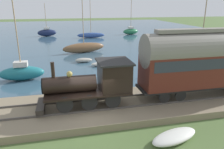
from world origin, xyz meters
TOP-DOWN VIEW (x-y plane):
  - ground_plane at (0.00, 0.00)m, footprint 200.00×200.00m
  - harbor_water at (43.61, 0.00)m, footprint 80.00×80.00m
  - rail_embankment at (0.73, 0.00)m, footprint 5.16×56.00m
  - steam_locomotive at (0.73, -0.37)m, footprint 2.30×5.85m
  - passenger_coach at (0.73, -7.88)m, footprint 2.22×9.22m
  - sailboat_navy at (37.90, 4.73)m, footprint 1.76×4.10m
  - sailboat_green at (36.71, -13.96)m, footprint 2.43×4.05m
  - sailboat_teal at (8.33, 5.37)m, footprint 1.49×3.97m
  - sailboat_brown at (19.14, -1.40)m, footprint 2.76×6.34m
  - sailboat_gray at (7.87, -12.50)m, footprint 2.65×6.44m
  - sailboat_blue at (33.33, -4.29)m, footprint 1.41×5.68m
  - rowboat_off_pier at (11.44, -2.82)m, footprint 1.23×2.85m
  - rowboat_near_shore at (13.55, -0.78)m, footprint 0.87×2.03m
  - beached_dinghy at (-3.33, -3.72)m, footprint 1.88×3.00m

SIDE VIEW (x-z plane):
  - ground_plane at x=0.00m, z-range 0.00..0.00m
  - harbor_water at x=43.61m, z-range 0.00..0.01m
  - beached_dinghy at x=-3.33m, z-range 0.00..0.44m
  - rail_embankment at x=0.73m, z-range -0.06..0.50m
  - rowboat_off_pier at x=11.44m, z-range 0.01..0.46m
  - rowboat_near_shore at x=13.55m, z-range 0.01..0.53m
  - sailboat_blue at x=33.33m, z-range -3.60..4.79m
  - sailboat_brown at x=19.14m, z-range -3.43..4.91m
  - sailboat_teal at x=8.33m, z-range -3.75..5.26m
  - sailboat_green at x=36.71m, z-range -4.05..5.58m
  - sailboat_gray at x=7.87m, z-range -3.91..5.47m
  - sailboat_navy at x=37.90m, z-range -2.61..4.26m
  - steam_locomotive at x=0.73m, z-range 0.66..3.56m
  - passenger_coach at x=0.73m, z-range 0.82..5.42m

